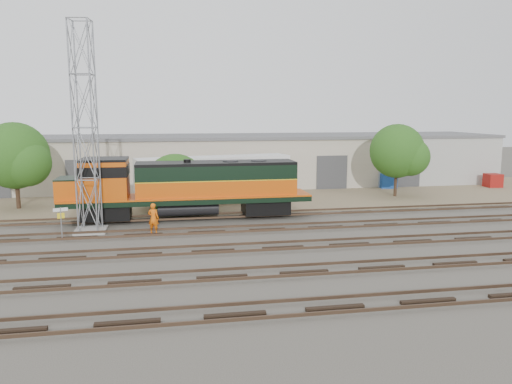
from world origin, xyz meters
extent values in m
plane|color=#47423A|center=(0.00, 0.00, 0.00)|extent=(140.00, 140.00, 0.00)
cube|color=#726047|center=(0.00, 15.00, 0.01)|extent=(80.00, 16.00, 0.02)
cube|color=black|center=(0.00, -12.00, 0.07)|extent=(80.00, 2.40, 0.14)
cube|color=#4C3828|center=(0.00, -12.75, 0.21)|extent=(80.00, 0.08, 0.14)
cube|color=#4C3828|center=(0.00, -11.25, 0.21)|extent=(80.00, 0.08, 0.14)
cube|color=black|center=(0.00, -7.50, 0.07)|extent=(80.00, 2.40, 0.14)
cube|color=#4C3828|center=(0.00, -8.25, 0.21)|extent=(80.00, 0.08, 0.14)
cube|color=#4C3828|center=(0.00, -6.75, 0.21)|extent=(80.00, 0.08, 0.14)
cube|color=black|center=(0.00, -3.00, 0.07)|extent=(80.00, 2.40, 0.14)
cube|color=#4C3828|center=(0.00, -3.75, 0.21)|extent=(80.00, 0.08, 0.14)
cube|color=#4C3828|center=(0.00, -2.25, 0.21)|extent=(80.00, 0.08, 0.14)
cube|color=black|center=(0.00, 1.50, 0.07)|extent=(80.00, 2.40, 0.14)
cube|color=#4C3828|center=(0.00, 0.75, 0.21)|extent=(80.00, 0.08, 0.14)
cube|color=#4C3828|center=(0.00, 2.25, 0.21)|extent=(80.00, 0.08, 0.14)
cube|color=black|center=(0.00, 6.00, 0.07)|extent=(80.00, 2.40, 0.14)
cube|color=#4C3828|center=(0.00, 5.25, 0.21)|extent=(80.00, 0.08, 0.14)
cube|color=#4C3828|center=(0.00, 6.75, 0.21)|extent=(80.00, 0.08, 0.14)
cube|color=#BFB29F|center=(0.00, 23.00, 2.50)|extent=(58.00, 10.00, 5.00)
cube|color=#59595B|center=(0.00, 23.00, 5.15)|extent=(58.40, 10.40, 0.30)
cube|color=#999993|center=(22.00, 17.95, 2.50)|extent=(14.00, 0.10, 5.00)
cube|color=#333335|center=(-14.00, 17.94, 1.70)|extent=(3.20, 0.12, 3.40)
cube|color=#333335|center=(-6.00, 17.94, 1.70)|extent=(3.20, 0.12, 3.40)
cube|color=#333335|center=(2.00, 17.94, 1.70)|extent=(3.20, 0.12, 3.40)
cube|color=#333335|center=(10.00, 17.94, 1.70)|extent=(3.20, 0.12, 3.40)
cube|color=#333335|center=(18.00, 17.94, 1.70)|extent=(3.20, 0.12, 3.40)
cube|color=black|center=(-10.69, 6.00, 0.80)|extent=(3.33, 2.50, 1.04)
cube|color=black|center=(0.77, 6.00, 0.80)|extent=(3.33, 2.50, 1.04)
cube|color=black|center=(-4.96, 6.00, 1.50)|extent=(17.71, 3.13, 0.36)
cylinder|color=black|center=(-4.96, 6.00, 0.85)|extent=(4.38, 1.15, 1.15)
cube|color=#C24909|center=(-2.88, 6.00, 2.31)|extent=(11.46, 2.71, 1.25)
cube|color=black|center=(-2.88, 6.00, 3.46)|extent=(11.46, 2.71, 1.04)
cube|color=black|center=(-2.88, 6.00, 4.08)|extent=(11.46, 2.71, 0.21)
cube|color=#C24909|center=(-10.69, 6.00, 3.04)|extent=(3.13, 3.13, 2.71)
cube|color=black|center=(-10.69, 6.00, 4.48)|extent=(3.13, 3.13, 0.17)
cube|color=#C24909|center=(-13.09, 6.00, 2.42)|extent=(1.67, 2.50, 1.46)
cube|color=gray|center=(-11.42, 3.21, 0.10)|extent=(1.97, 1.97, 0.20)
cylinder|color=gray|center=(-12.02, 3.81, 6.77)|extent=(0.10, 0.10, 13.15)
cylinder|color=gray|center=(-10.82, 3.81, 6.77)|extent=(0.10, 0.10, 13.15)
cylinder|color=gray|center=(-12.02, 2.60, 6.77)|extent=(0.10, 0.10, 13.15)
cylinder|color=gray|center=(-10.82, 2.60, 6.77)|extent=(0.10, 0.10, 13.15)
cylinder|color=gray|center=(-12.81, 1.18, 1.03)|extent=(0.07, 0.07, 2.07)
cube|color=white|center=(-12.81, 1.18, 1.92)|extent=(0.82, 0.29, 0.21)
cube|color=yellow|center=(-12.81, 1.18, 1.55)|extent=(0.41, 0.16, 0.33)
imported|color=#E15C0C|center=(-7.36, 2.09, 0.99)|extent=(0.85, 0.71, 1.98)
cube|color=white|center=(-2.49, 11.95, 2.67)|extent=(13.34, 5.35, 2.72)
cube|color=black|center=(2.52, 13.05, 0.50)|extent=(2.90, 2.97, 1.01)
cube|color=black|center=(-7.19, 9.89, 0.65)|extent=(0.15, 0.15, 1.31)
cube|color=black|center=(-7.62, 11.86, 0.65)|extent=(0.15, 0.15, 1.31)
cube|color=navy|center=(15.95, 17.67, 0.75)|extent=(1.83, 1.75, 1.50)
cube|color=maroon|center=(26.95, 16.22, 0.70)|extent=(1.54, 1.45, 1.40)
cylinder|color=#382619|center=(-18.33, 12.53, 1.22)|extent=(0.33, 0.33, 2.44)
sphere|color=#224E16|center=(-18.33, 12.53, 4.31)|extent=(5.33, 5.33, 5.33)
sphere|color=#224E16|center=(-17.26, 11.73, 3.77)|extent=(3.73, 3.73, 3.73)
cylinder|color=#382619|center=(-5.78, 9.15, 0.22)|extent=(0.33, 0.33, 0.44)
sphere|color=#224E16|center=(-5.78, 9.15, 2.13)|extent=(4.83, 4.83, 4.83)
sphere|color=#224E16|center=(-4.81, 8.43, 1.65)|extent=(3.38, 3.38, 3.38)
cylinder|color=#382619|center=(14.42, 12.76, 1.24)|extent=(0.29, 0.29, 2.47)
sphere|color=#224E16|center=(14.42, 12.76, 4.21)|extent=(4.95, 4.95, 4.95)
sphere|color=#224E16|center=(15.41, 12.02, 3.71)|extent=(3.46, 3.46, 3.46)
camera|label=1|loc=(-6.42, -29.94, 7.75)|focal=35.00mm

